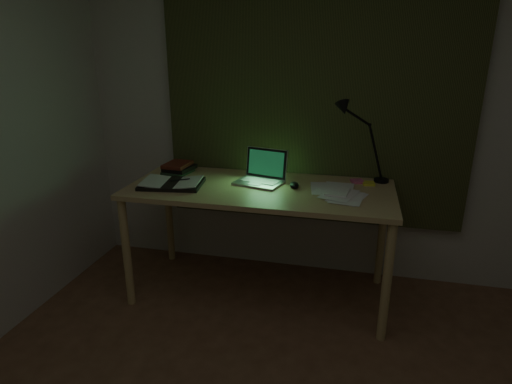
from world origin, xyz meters
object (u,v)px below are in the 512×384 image
desk (260,242)px  open_textbook (172,183)px  loose_papers (331,191)px  book_stack (179,168)px  desk_lamp (385,143)px  laptop (259,168)px

desk → open_textbook: bearing=-170.2°
desk → loose_papers: (0.47, -0.00, 0.42)m
open_textbook → loose_papers: bearing=-2.3°
book_stack → desk_lamp: (1.47, 0.12, 0.24)m
desk → loose_papers: 0.63m
open_textbook → desk_lamp: (1.40, 0.42, 0.26)m
open_textbook → book_stack: book_stack is taller
laptop → loose_papers: laptop is taller
book_stack → laptop: bearing=-10.3°
loose_papers → laptop: bearing=171.8°
laptop → book_stack: bearing=-176.1°
desk → loose_papers: bearing=-0.1°
laptop → loose_papers: bearing=5.9°
book_stack → loose_papers: (1.14, -0.19, -0.03)m
desk_lamp → desk: bearing=-165.0°
desk → laptop: laptop is taller
desk → loose_papers: size_ratio=5.42×
laptop → book_stack: 0.65m
laptop → book_stack: laptop is taller
desk_lamp → loose_papers: bearing=-142.8°
laptop → open_textbook: size_ratio=0.86×
desk → book_stack: (-0.67, 0.19, 0.45)m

